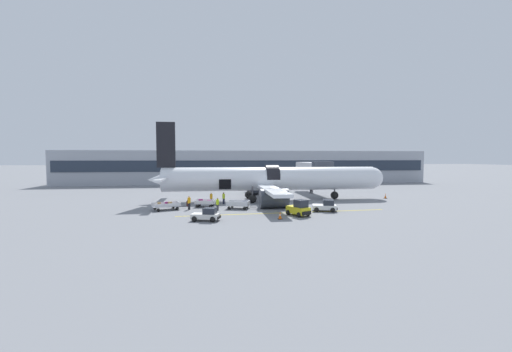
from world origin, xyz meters
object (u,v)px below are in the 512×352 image
baggage_tug_rear (299,209)px  ground_crew_driver (224,198)px  ground_crew_loader_a (218,204)px  baggage_tug_mid (325,206)px  suitcase_on_tarmac_upright (188,203)px  baggage_cart_queued (239,205)px  baggage_cart_empty (167,206)px  ground_crew_supervisor (189,202)px  ground_crew_loader_b (211,198)px  airplane (269,180)px  baggage_cart_loading (205,203)px  baggage_tug_lead (207,215)px

baggage_tug_rear → ground_crew_driver: (-7.89, 9.93, 0.09)m
baggage_tug_rear → ground_crew_loader_a: size_ratio=1.96×
baggage_tug_mid → suitcase_on_tarmac_upright: baggage_tug_mid is taller
baggage_cart_queued → baggage_cart_empty: 8.83m
ground_crew_supervisor → ground_crew_loader_a: bearing=-18.8°
ground_crew_loader_b → suitcase_on_tarmac_upright: 3.23m
baggage_tug_mid → airplane: bearing=116.2°
ground_crew_loader_b → baggage_cart_loading: bearing=-109.6°
baggage_tug_rear → baggage_cart_loading: size_ratio=0.88×
airplane → ground_crew_supervisor: 13.29m
baggage_cart_loading → baggage_cart_empty: (-4.63, -1.62, 0.02)m
airplane → ground_crew_supervisor: bearing=-147.9°
baggage_tug_mid → baggage_cart_loading: 15.17m
ground_crew_loader_b → baggage_cart_empty: bearing=-145.4°
baggage_cart_queued → baggage_tug_mid: bearing=-17.7°
baggage_tug_mid → suitcase_on_tarmac_upright: size_ratio=3.90×
baggage_cart_empty → ground_crew_loader_b: ground_crew_loader_b is taller
baggage_cart_empty → baggage_tug_mid: bearing=-10.7°
baggage_cart_queued → ground_crew_driver: 4.66m
baggage_tug_lead → ground_crew_driver: size_ratio=1.94×
ground_crew_loader_a → ground_crew_loader_b: bearing=98.7°
baggage_cart_empty → baggage_tug_lead: bearing=-56.2°
ground_crew_loader_a → suitcase_on_tarmac_upright: ground_crew_loader_a is taller
ground_crew_loader_a → ground_crew_driver: size_ratio=0.97×
airplane → ground_crew_loader_a: airplane is taller
ground_crew_loader_b → ground_crew_driver: bearing=7.8°
baggage_cart_empty → ground_crew_supervisor: ground_crew_supervisor is taller
ground_crew_driver → baggage_tug_rear: bearing=-51.5°
airplane → baggage_tug_mid: bearing=-63.8°
baggage_cart_empty → suitcase_on_tarmac_upright: size_ratio=5.10×
ground_crew_supervisor → suitcase_on_tarmac_upright: bearing=96.4°
baggage_tug_mid → ground_crew_supervisor: bearing=168.4°
baggage_tug_rear → baggage_cart_empty: (-14.95, 5.99, -0.27)m
ground_crew_loader_b → ground_crew_driver: 1.71m
baggage_tug_lead → baggage_cart_queued: bearing=61.5°
baggage_cart_loading → suitcase_on_tarmac_upright: baggage_cart_loading is taller
ground_crew_loader_a → ground_crew_loader_b: size_ratio=0.95×
airplane → baggage_tug_mid: airplane is taller
ground_crew_loader_b → baggage_tug_rear: bearing=-45.3°
ground_crew_loader_b → ground_crew_loader_a: bearing=-81.3°
ground_crew_driver → suitcase_on_tarmac_upright: (-4.67, -1.39, -0.48)m
baggage_cart_queued → suitcase_on_tarmac_upright: bearing=155.7°
baggage_tug_rear → ground_crew_loader_b: baggage_tug_rear is taller
baggage_cart_empty → suitcase_on_tarmac_upright: baggage_cart_empty is taller
baggage_tug_mid → ground_crew_loader_a: 12.91m
ground_crew_loader_b → suitcase_on_tarmac_upright: size_ratio=1.99×
ground_crew_loader_a → ground_crew_driver: ground_crew_driver is taller
baggage_tug_rear → ground_crew_supervisor: (-12.24, 5.75, 0.15)m
ground_crew_supervisor → baggage_tug_rear: bearing=-25.2°
baggage_tug_lead → ground_crew_driver: (2.09, 11.38, 0.27)m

